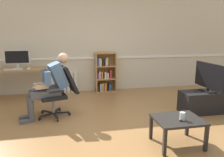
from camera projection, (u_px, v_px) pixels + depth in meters
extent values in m
plane|color=olive|center=(113.00, 129.00, 3.69)|extent=(18.00, 18.00, 0.00)
cube|color=beige|center=(94.00, 42.00, 5.95)|extent=(12.00, 0.10, 2.70)
cube|color=white|center=(94.00, 58.00, 5.98)|extent=(12.00, 0.03, 0.05)
cube|color=#9E7547|center=(43.00, 86.00, 5.16)|extent=(0.06, 0.06, 0.72)
cube|color=#9E7547|center=(45.00, 81.00, 5.67)|extent=(0.06, 0.06, 0.72)
cube|color=#9E7547|center=(16.00, 70.00, 5.22)|extent=(1.30, 0.61, 0.04)
cube|color=silver|center=(18.00, 68.00, 5.28)|extent=(0.18, 0.14, 0.01)
cube|color=silver|center=(18.00, 66.00, 5.29)|extent=(0.04, 0.02, 0.10)
cube|color=silver|center=(17.00, 57.00, 5.24)|extent=(0.58, 0.02, 0.32)
cube|color=black|center=(17.00, 57.00, 5.23)|extent=(0.53, 0.00, 0.29)
cube|color=silver|center=(14.00, 69.00, 5.07)|extent=(0.40, 0.12, 0.02)
cube|color=white|center=(29.00, 69.00, 5.16)|extent=(0.06, 0.10, 0.03)
cube|color=#AD7F4C|center=(96.00, 73.00, 5.90)|extent=(0.03, 0.28, 1.08)
cube|color=#AD7F4C|center=(115.00, 72.00, 6.00)|extent=(0.03, 0.28, 1.08)
cube|color=#AD7F4C|center=(105.00, 71.00, 6.09)|extent=(0.53, 0.02, 1.08)
cube|color=#AD7F4C|center=(106.00, 91.00, 6.06)|extent=(0.50, 0.28, 0.03)
cube|color=#AD7F4C|center=(106.00, 79.00, 5.99)|extent=(0.50, 0.28, 0.03)
cube|color=#AD7F4C|center=(106.00, 66.00, 5.92)|extent=(0.50, 0.28, 0.03)
cube|color=#AD7F4C|center=(106.00, 53.00, 5.84)|extent=(0.50, 0.28, 0.03)
cube|color=black|center=(98.00, 88.00, 5.98)|extent=(0.05, 0.19, 0.18)
cube|color=#89428E|center=(98.00, 76.00, 5.92)|extent=(0.03, 0.19, 0.16)
cube|color=#2D519E|center=(98.00, 62.00, 5.85)|extent=(0.04, 0.19, 0.23)
cube|color=white|center=(101.00, 87.00, 6.00)|extent=(0.03, 0.19, 0.21)
cube|color=white|center=(99.00, 75.00, 5.95)|extent=(0.04, 0.19, 0.20)
cube|color=white|center=(100.00, 62.00, 5.87)|extent=(0.05, 0.19, 0.20)
cube|color=gold|center=(103.00, 87.00, 6.04)|extent=(0.05, 0.19, 0.22)
cube|color=orange|center=(102.00, 75.00, 5.95)|extent=(0.04, 0.19, 0.19)
cube|color=orange|center=(101.00, 62.00, 5.85)|extent=(0.03, 0.19, 0.19)
cube|color=#89428E|center=(104.00, 88.00, 6.03)|extent=(0.03, 0.19, 0.15)
cube|color=white|center=(105.00, 75.00, 5.97)|extent=(0.05, 0.19, 0.17)
cube|color=black|center=(103.00, 62.00, 5.88)|extent=(0.03, 0.19, 0.17)
cube|color=orange|center=(105.00, 87.00, 6.02)|extent=(0.05, 0.19, 0.22)
cube|color=white|center=(107.00, 75.00, 5.99)|extent=(0.04, 0.19, 0.15)
cube|color=beige|center=(107.00, 62.00, 5.89)|extent=(0.05, 0.19, 0.21)
cube|color=#2D519E|center=(109.00, 87.00, 6.05)|extent=(0.04, 0.19, 0.19)
cube|color=red|center=(110.00, 74.00, 6.00)|extent=(0.05, 0.19, 0.23)
cube|color=white|center=(106.00, 63.00, 5.91)|extent=(0.05, 0.19, 0.16)
cube|color=orange|center=(103.00, 52.00, 5.79)|extent=(0.16, 0.22, 0.02)
cube|color=white|center=(53.00, 83.00, 5.85)|extent=(0.08, 0.08, 0.57)
cube|color=white|center=(57.00, 83.00, 5.87)|extent=(0.08, 0.08, 0.57)
cube|color=white|center=(61.00, 82.00, 5.88)|extent=(0.08, 0.08, 0.57)
cube|color=white|center=(64.00, 82.00, 5.90)|extent=(0.08, 0.08, 0.57)
cube|color=white|center=(68.00, 82.00, 5.92)|extent=(0.08, 0.08, 0.57)
cube|color=white|center=(72.00, 82.00, 5.94)|extent=(0.08, 0.08, 0.57)
cube|color=white|center=(76.00, 82.00, 5.96)|extent=(0.08, 0.08, 0.57)
cube|color=black|center=(56.00, 116.00, 4.13)|extent=(0.12, 0.30, 0.02)
cylinder|color=black|center=(58.00, 120.00, 4.00)|extent=(0.04, 0.06, 0.06)
cube|color=black|center=(62.00, 113.00, 4.28)|extent=(0.30, 0.05, 0.02)
cylinder|color=black|center=(69.00, 114.00, 4.31)|extent=(0.06, 0.02, 0.06)
cube|color=black|center=(57.00, 110.00, 4.40)|extent=(0.14, 0.29, 0.02)
cylinder|color=black|center=(60.00, 110.00, 4.56)|extent=(0.04, 0.06, 0.06)
cube|color=black|center=(48.00, 112.00, 4.32)|extent=(0.26, 0.21, 0.02)
cylinder|color=black|center=(42.00, 112.00, 4.40)|extent=(0.06, 0.05, 0.06)
cube|color=black|center=(47.00, 115.00, 4.15)|extent=(0.27, 0.20, 0.02)
cylinder|color=black|center=(40.00, 119.00, 4.06)|extent=(0.06, 0.05, 0.06)
cylinder|color=gray|center=(53.00, 105.00, 4.22)|extent=(0.05, 0.05, 0.30)
cube|color=black|center=(53.00, 96.00, 4.19)|extent=(0.57, 0.57, 0.07)
cube|color=black|center=(69.00, 79.00, 4.28)|extent=(0.38, 0.49, 0.54)
cube|color=black|center=(50.00, 86.00, 4.39)|extent=(0.28, 0.12, 0.03)
cube|color=black|center=(57.00, 92.00, 3.94)|extent=(0.28, 0.12, 0.03)
cube|color=#4C4C51|center=(52.00, 91.00, 4.16)|extent=(0.34, 0.40, 0.14)
cube|color=#476689|center=(58.00, 75.00, 4.16)|extent=(0.43, 0.42, 0.52)
sphere|color=#D6A884|center=(63.00, 58.00, 4.14)|extent=(0.20, 0.20, 0.20)
cube|color=white|center=(37.00, 87.00, 4.02)|extent=(0.15, 0.08, 0.02)
cube|color=#4C4C51|center=(40.00, 92.00, 4.16)|extent=(0.44, 0.24, 0.13)
cylinder|color=#4C4C51|center=(30.00, 107.00, 4.12)|extent=(0.10, 0.10, 0.46)
cube|color=#4C4C51|center=(25.00, 118.00, 4.12)|extent=(0.24, 0.15, 0.06)
cube|color=#4C4C51|center=(42.00, 95.00, 3.99)|extent=(0.44, 0.24, 0.13)
cylinder|color=#4C4C51|center=(31.00, 110.00, 3.95)|extent=(0.10, 0.10, 0.46)
cube|color=#4C4C51|center=(26.00, 121.00, 3.95)|extent=(0.24, 0.15, 0.06)
cube|color=#476689|center=(45.00, 76.00, 4.20)|extent=(0.12, 0.10, 0.26)
cube|color=#D6A884|center=(40.00, 85.00, 4.13)|extent=(0.25, 0.13, 0.07)
cube|color=#476689|center=(48.00, 79.00, 3.92)|extent=(0.12, 0.10, 0.26)
cube|color=#D6A884|center=(42.00, 87.00, 3.97)|extent=(0.25, 0.13, 0.07)
cube|color=black|center=(207.00, 102.00, 4.46)|extent=(1.09, 0.44, 0.44)
cube|color=black|center=(208.00, 91.00, 4.42)|extent=(0.21, 0.32, 0.02)
cylinder|color=black|center=(208.00, 89.00, 4.41)|extent=(0.04, 0.04, 0.05)
cube|color=black|center=(209.00, 76.00, 4.35)|extent=(0.06, 0.86, 0.51)
cube|color=#B7D1F9|center=(210.00, 76.00, 4.36)|extent=(0.02, 0.81, 0.46)
cube|color=black|center=(165.00, 143.00, 2.86)|extent=(0.04, 0.04, 0.37)
cube|color=black|center=(206.00, 138.00, 2.98)|extent=(0.04, 0.04, 0.37)
cube|color=black|center=(187.00, 124.00, 3.45)|extent=(0.04, 0.04, 0.37)
cube|color=black|center=(151.00, 127.00, 3.33)|extent=(0.04, 0.04, 0.37)
cube|color=black|center=(178.00, 119.00, 3.11)|extent=(0.67, 0.55, 0.03)
cylinder|color=silver|center=(182.00, 116.00, 3.04)|extent=(0.07, 0.07, 0.11)
cube|color=black|center=(182.00, 119.00, 3.06)|extent=(0.13, 0.13, 0.02)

